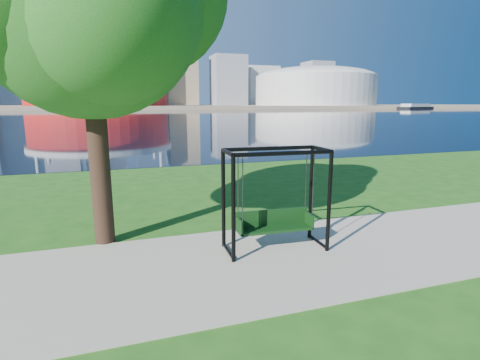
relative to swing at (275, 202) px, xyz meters
name	(u,v)px	position (x,y,z in m)	size (l,w,h in m)	color
ground	(249,253)	(-0.60, -0.02, -1.10)	(900.00, 900.00, 0.00)	#1E5114
path	(258,261)	(-0.60, -0.52, -1.08)	(120.00, 4.00, 0.03)	#9E937F
river	(123,115)	(-0.60, 101.98, -1.09)	(900.00, 180.00, 0.02)	black
far_bank	(116,107)	(-0.60, 305.98, -0.10)	(900.00, 228.00, 2.00)	#937F60
stadium	(98,85)	(-10.60, 234.98, 13.13)	(83.00, 83.00, 32.00)	maroon
arena	(315,85)	(134.40, 234.98, 14.78)	(84.00, 84.00, 26.56)	beige
skyline	(107,62)	(-4.87, 319.38, 34.79)	(392.00, 66.00, 96.50)	gray
swing	(275,202)	(0.00, 0.00, 0.00)	(2.27, 1.07, 2.27)	black
barge	(416,106)	(181.15, 187.97, 0.34)	(32.62, 18.91, 3.17)	black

